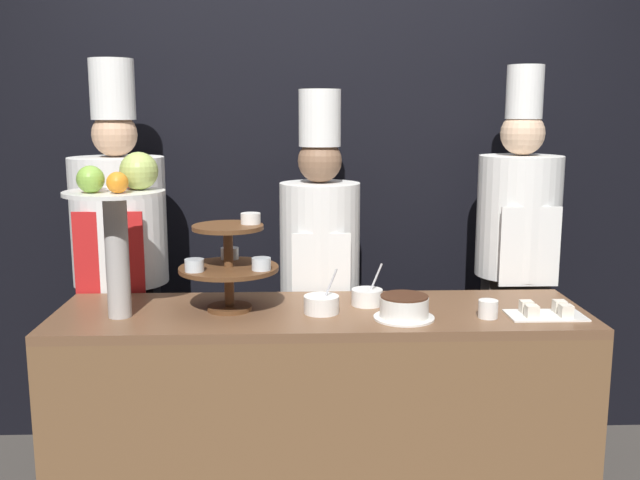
{
  "coord_description": "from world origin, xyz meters",
  "views": [
    {
      "loc": [
        -0.1,
        -2.3,
        1.61
      ],
      "look_at": [
        0.0,
        0.38,
        1.13
      ],
      "focal_mm": 40.0,
      "sensor_mm": 36.0,
      "label": 1
    }
  ],
  "objects_px": {
    "tiered_stand": "(230,260)",
    "fruit_pedestal": "(120,205)",
    "serving_bowl_near": "(321,304)",
    "serving_bowl_far": "(367,297)",
    "chef_left": "(121,257)",
    "chef_center_left": "(320,268)",
    "cake_square_tray": "(546,312)",
    "chef_center_right": "(517,254)",
    "cake_round": "(404,308)",
    "cup_white": "(488,309)"
  },
  "relations": [
    {
      "from": "tiered_stand",
      "to": "fruit_pedestal",
      "type": "xyz_separation_m",
      "value": [
        -0.38,
        -0.07,
        0.22
      ]
    },
    {
      "from": "serving_bowl_near",
      "to": "serving_bowl_far",
      "type": "relative_size",
      "value": 1.02
    },
    {
      "from": "chef_left",
      "to": "chef_center_left",
      "type": "height_order",
      "value": "chef_left"
    },
    {
      "from": "fruit_pedestal",
      "to": "chef_center_left",
      "type": "xyz_separation_m",
      "value": [
        0.73,
        0.54,
        -0.36
      ]
    },
    {
      "from": "cake_square_tray",
      "to": "serving_bowl_far",
      "type": "xyz_separation_m",
      "value": [
        -0.64,
        0.18,
        0.01
      ]
    },
    {
      "from": "tiered_stand",
      "to": "chef_center_right",
      "type": "bearing_deg",
      "value": 20.97
    },
    {
      "from": "tiered_stand",
      "to": "serving_bowl_far",
      "type": "bearing_deg",
      "value": 5.72
    },
    {
      "from": "cake_square_tray",
      "to": "chef_center_left",
      "type": "distance_m",
      "value": 1.0
    },
    {
      "from": "cake_round",
      "to": "cup_white",
      "type": "relative_size",
      "value": 3.1
    },
    {
      "from": "cake_round",
      "to": "chef_center_left",
      "type": "height_order",
      "value": "chef_center_left"
    },
    {
      "from": "cake_square_tray",
      "to": "chef_left",
      "type": "xyz_separation_m",
      "value": [
        -1.67,
        0.6,
        0.09
      ]
    },
    {
      "from": "cake_round",
      "to": "serving_bowl_far",
      "type": "xyz_separation_m",
      "value": [
        -0.11,
        0.19,
        -0.01
      ]
    },
    {
      "from": "cake_round",
      "to": "chef_center_left",
      "type": "relative_size",
      "value": 0.13
    },
    {
      "from": "chef_center_left",
      "to": "chef_left",
      "type": "bearing_deg",
      "value": -180.0
    },
    {
      "from": "cup_white",
      "to": "serving_bowl_far",
      "type": "relative_size",
      "value": 0.43
    },
    {
      "from": "fruit_pedestal",
      "to": "cake_round",
      "type": "height_order",
      "value": "fruit_pedestal"
    },
    {
      "from": "fruit_pedestal",
      "to": "serving_bowl_far",
      "type": "distance_m",
      "value": 0.98
    },
    {
      "from": "cup_white",
      "to": "chef_center_left",
      "type": "height_order",
      "value": "chef_center_left"
    },
    {
      "from": "cake_round",
      "to": "chef_left",
      "type": "xyz_separation_m",
      "value": [
        -1.15,
        0.61,
        0.07
      ]
    },
    {
      "from": "serving_bowl_far",
      "to": "chef_left",
      "type": "distance_m",
      "value": 1.12
    },
    {
      "from": "fruit_pedestal",
      "to": "chef_center_right",
      "type": "bearing_deg",
      "value": 18.66
    },
    {
      "from": "cup_white",
      "to": "cake_square_tray",
      "type": "bearing_deg",
      "value": 2.87
    },
    {
      "from": "cake_square_tray",
      "to": "chef_center_left",
      "type": "bearing_deg",
      "value": 143.33
    },
    {
      "from": "tiered_stand",
      "to": "chef_center_left",
      "type": "xyz_separation_m",
      "value": [
        0.35,
        0.47,
        -0.14
      ]
    },
    {
      "from": "cake_round",
      "to": "chef_center_left",
      "type": "xyz_separation_m",
      "value": [
        -0.28,
        0.61,
        0.01
      ]
    },
    {
      "from": "cup_white",
      "to": "serving_bowl_near",
      "type": "bearing_deg",
      "value": 171.92
    },
    {
      "from": "serving_bowl_near",
      "to": "chef_left",
      "type": "height_order",
      "value": "chef_left"
    },
    {
      "from": "serving_bowl_far",
      "to": "chef_center_left",
      "type": "distance_m",
      "value": 0.45
    },
    {
      "from": "cake_round",
      "to": "serving_bowl_near",
      "type": "height_order",
      "value": "serving_bowl_near"
    },
    {
      "from": "fruit_pedestal",
      "to": "cake_round",
      "type": "distance_m",
      "value": 1.08
    },
    {
      "from": "tiered_stand",
      "to": "chef_left",
      "type": "distance_m",
      "value": 0.7
    },
    {
      "from": "cake_round",
      "to": "serving_bowl_near",
      "type": "xyz_separation_m",
      "value": [
        -0.3,
        0.09,
        -0.01
      ]
    },
    {
      "from": "cup_white",
      "to": "serving_bowl_far",
      "type": "height_order",
      "value": "serving_bowl_far"
    },
    {
      "from": "tiered_stand",
      "to": "chef_left",
      "type": "relative_size",
      "value": 0.2
    },
    {
      "from": "cake_round",
      "to": "chef_left",
      "type": "distance_m",
      "value": 1.3
    },
    {
      "from": "chef_left",
      "to": "serving_bowl_near",
      "type": "bearing_deg",
      "value": -31.46
    },
    {
      "from": "chef_center_left",
      "to": "chef_center_right",
      "type": "bearing_deg",
      "value": -0.0
    },
    {
      "from": "fruit_pedestal",
      "to": "chef_left",
      "type": "distance_m",
      "value": 0.64
    },
    {
      "from": "tiered_stand",
      "to": "cup_white",
      "type": "height_order",
      "value": "tiered_stand"
    },
    {
      "from": "cup_white",
      "to": "chef_center_left",
      "type": "relative_size",
      "value": 0.04
    },
    {
      "from": "cake_square_tray",
      "to": "chef_left",
      "type": "distance_m",
      "value": 1.78
    },
    {
      "from": "tiered_stand",
      "to": "cake_round",
      "type": "height_order",
      "value": "tiered_stand"
    },
    {
      "from": "cake_round",
      "to": "cake_square_tray",
      "type": "relative_size",
      "value": 0.8
    },
    {
      "from": "cup_white",
      "to": "chef_center_right",
      "type": "height_order",
      "value": "chef_center_right"
    },
    {
      "from": "cake_square_tray",
      "to": "chef_center_right",
      "type": "height_order",
      "value": "chef_center_right"
    },
    {
      "from": "tiered_stand",
      "to": "serving_bowl_near",
      "type": "xyz_separation_m",
      "value": [
        0.34,
        -0.05,
        -0.16
      ]
    },
    {
      "from": "serving_bowl_near",
      "to": "cup_white",
      "type": "bearing_deg",
      "value": -8.08
    },
    {
      "from": "cake_square_tray",
      "to": "chef_left",
      "type": "bearing_deg",
      "value": 160.34
    },
    {
      "from": "chef_left",
      "to": "tiered_stand",
      "type": "bearing_deg",
      "value": -42.39
    },
    {
      "from": "serving_bowl_far",
      "to": "serving_bowl_near",
      "type": "bearing_deg",
      "value": -150.4
    }
  ]
}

